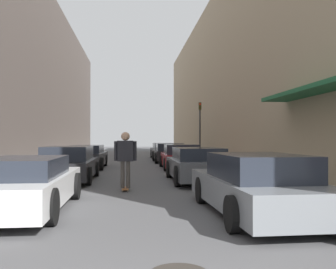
% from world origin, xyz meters
% --- Properties ---
extents(ground, '(99.39, 99.39, 0.00)m').
position_xyz_m(ground, '(0.00, 18.07, 0.00)').
color(ground, '#515154').
extents(curb_strip_left, '(1.80, 45.18, 0.12)m').
position_xyz_m(curb_strip_left, '(-4.33, 22.59, 0.06)').
color(curb_strip_left, '#A3A099').
rests_on(curb_strip_left, ground).
extents(curb_strip_right, '(1.80, 45.18, 0.12)m').
position_xyz_m(curb_strip_right, '(4.33, 22.59, 0.06)').
color(curb_strip_right, '#A3A099').
rests_on(curb_strip_right, ground).
extents(building_row_left, '(4.90, 45.18, 11.05)m').
position_xyz_m(building_row_left, '(-7.23, 22.58, 5.53)').
color(building_row_left, '#564C47').
rests_on(building_row_left, ground).
extents(building_row_right, '(4.90, 45.18, 11.08)m').
position_xyz_m(building_row_right, '(7.23, 22.58, 5.54)').
color(building_row_right, tan).
rests_on(building_row_right, ground).
extents(parked_car_left_0, '(1.86, 4.82, 1.18)m').
position_xyz_m(parked_car_left_0, '(-2.38, 6.33, 0.59)').
color(parked_car_left_0, silver).
rests_on(parked_car_left_0, ground).
extents(parked_car_left_1, '(1.94, 4.68, 1.30)m').
position_xyz_m(parked_car_left_1, '(-2.42, 12.18, 0.62)').
color(parked_car_left_1, '#232326').
rests_on(parked_car_left_1, ground).
extents(parked_car_left_2, '(1.87, 4.76, 1.23)m').
position_xyz_m(parked_car_left_2, '(-2.43, 18.03, 0.60)').
color(parked_car_left_2, '#232326').
rests_on(parked_car_left_2, ground).
extents(parked_car_right_0, '(1.94, 4.76, 1.27)m').
position_xyz_m(parked_car_right_0, '(2.49, 5.47, 0.61)').
color(parked_car_right_0, gray).
rests_on(parked_car_right_0, ground).
extents(parked_car_right_1, '(1.98, 4.61, 1.25)m').
position_xyz_m(parked_car_right_1, '(2.31, 11.46, 0.62)').
color(parked_car_right_1, '#515459').
rests_on(parked_car_right_1, ground).
extents(parked_car_right_2, '(1.98, 4.47, 1.27)m').
position_xyz_m(parked_car_right_2, '(2.45, 17.30, 0.61)').
color(parked_car_right_2, maroon).
rests_on(parked_car_right_2, ground).
extents(parked_car_right_3, '(2.05, 4.22, 1.26)m').
position_xyz_m(parked_car_right_3, '(2.39, 22.64, 0.62)').
color(parked_car_right_3, '#232326').
rests_on(parked_car_right_3, ground).
extents(parked_car_right_4, '(2.01, 3.98, 1.22)m').
position_xyz_m(parked_car_right_4, '(2.45, 27.37, 0.60)').
color(parked_car_right_4, '#232326').
rests_on(parked_car_right_4, ground).
extents(skateboarder, '(0.68, 0.78, 1.78)m').
position_xyz_m(skateboarder, '(-0.28, 9.38, 1.10)').
color(skateboarder, brown).
rests_on(skateboarder, ground).
extents(traffic_light, '(0.16, 0.22, 3.71)m').
position_xyz_m(traffic_light, '(4.15, 20.92, 2.40)').
color(traffic_light, '#2D2D2D').
rests_on(traffic_light, curb_strip_right).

